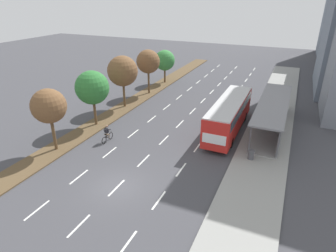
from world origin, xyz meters
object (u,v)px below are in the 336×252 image
Objects in this scene: trash_bin at (251,155)px; median_tree_fifth at (165,60)px; median_tree_fourth at (148,62)px; cyclist at (107,134)px; bus_shelter at (275,113)px; bus at (229,113)px; median_tree_third at (123,71)px; median_tree_nearest at (49,106)px; median_tree_second at (92,88)px.

median_tree_fifth is at bearing 131.62° from trash_bin.
cyclist is at bearing -78.04° from median_tree_fourth.
bus reaches higher than bus_shelter.
median_tree_fourth is 7.24× the size of trash_bin.
bus_shelter is 2.73× the size of median_tree_fifth.
trash_bin is at bearing -21.81° from median_tree_third.
median_tree_third is (-13.64, 1.67, 2.56)m from bus.
bus_shelter is at bearing -16.88° from median_tree_fourth.
median_tree_nearest reaches higher than trash_bin.
median_tree_third is at bearing -90.28° from median_tree_fifth.
median_tree_second is 1.16× the size of median_tree_fifth.
median_tree_third is 1.25× the size of median_tree_fifth.
median_tree_second is (-0.05, 6.07, -0.05)m from median_tree_nearest.
trash_bin is at bearing 8.79° from cyclist.
median_tree_fourth is at bearing 142.21° from trash_bin.
median_tree_fifth is at bearing 90.09° from median_tree_second.
median_tree_nearest reaches higher than cyclist.
median_tree_fifth is at bearing 99.25° from cyclist.
median_tree_fifth is at bearing 90.20° from median_tree_nearest.
median_tree_nearest is at bearing -142.18° from bus.
cyclist is 10.21m from median_tree_third.
median_tree_nearest is 17.94m from trash_bin.
bus_shelter is at bearing 2.34° from median_tree_third.
median_tree_fourth reaches higher than median_tree_nearest.
median_tree_fourth reaches higher than cyclist.
median_tree_nearest is 1.12× the size of median_tree_fifth.
cyclist reaches higher than trash_bin.
bus is at bearing 18.00° from median_tree_second.
bus_shelter is at bearing 29.32° from bus.
cyclist is 2.14× the size of trash_bin.
bus_shelter is 18.60m from median_tree_fourth.
bus_shelter is 2.18× the size of median_tree_third.
median_tree_fifth is (-0.26, 6.07, -1.00)m from median_tree_fourth.
bus is 13.28× the size of trash_bin.
median_tree_nearest reaches higher than bus.
median_tree_fifth is at bearing 147.42° from bus_shelter.
median_tree_third is at bearing 90.84° from median_tree_second.
cyclist is at bearing -80.75° from median_tree_fifth.
bus is at bearing 37.82° from median_tree_nearest.
median_tree_second reaches higher than cyclist.
median_tree_fourth is at bearing 101.96° from cyclist.
median_tree_second is 18.23m from median_tree_fifth.
trash_bin is at bearing -2.27° from median_tree_second.
median_tree_second is at bearing -89.91° from median_tree_fifth.
cyclist is 15.68m from median_tree_fourth.
median_tree_nearest is (-13.50, -10.48, 2.25)m from bus.
median_tree_second is at bearing 177.73° from trash_bin.
median_tree_fourth is (0.23, 12.15, 0.36)m from median_tree_second.
bus_shelter is at bearing 35.93° from median_tree_nearest.
trash_bin is (16.84, -6.74, -4.05)m from median_tree_third.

